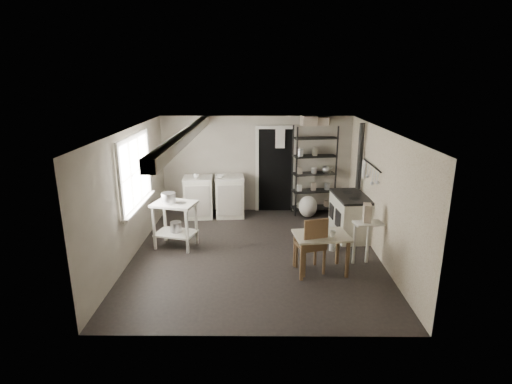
{
  "coord_description": "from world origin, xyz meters",
  "views": [
    {
      "loc": [
        0.05,
        -6.86,
        3.19
      ],
      "look_at": [
        0.0,
        0.3,
        1.1
      ],
      "focal_mm": 28.0,
      "sensor_mm": 36.0,
      "label": 1
    }
  ],
  "objects_px": {
    "prep_table": "(176,227)",
    "shelf_rack": "(314,175)",
    "stove": "(350,216)",
    "flour_sack": "(308,207)",
    "chair": "(311,244)",
    "base_cabinets": "(214,197)",
    "work_table": "(321,251)",
    "stockpot": "(169,200)"
  },
  "relations": [
    {
      "from": "base_cabinets",
      "to": "shelf_rack",
      "type": "relative_size",
      "value": 0.69
    },
    {
      "from": "stockpot",
      "to": "flour_sack",
      "type": "height_order",
      "value": "stockpot"
    },
    {
      "from": "prep_table",
      "to": "chair",
      "type": "distance_m",
      "value": 2.66
    },
    {
      "from": "chair",
      "to": "stove",
      "type": "bearing_deg",
      "value": 40.85
    },
    {
      "from": "stockpot",
      "to": "base_cabinets",
      "type": "bearing_deg",
      "value": 69.64
    },
    {
      "from": "prep_table",
      "to": "flour_sack",
      "type": "bearing_deg",
      "value": 31.79
    },
    {
      "from": "base_cabinets",
      "to": "flour_sack",
      "type": "xyz_separation_m",
      "value": [
        2.19,
        -0.07,
        -0.22
      ]
    },
    {
      "from": "prep_table",
      "to": "stove",
      "type": "height_order",
      "value": "stove"
    },
    {
      "from": "shelf_rack",
      "to": "work_table",
      "type": "height_order",
      "value": "shelf_rack"
    },
    {
      "from": "stockpot",
      "to": "chair",
      "type": "distance_m",
      "value": 2.79
    },
    {
      "from": "stockpot",
      "to": "work_table",
      "type": "height_order",
      "value": "stockpot"
    },
    {
      "from": "shelf_rack",
      "to": "flour_sack",
      "type": "bearing_deg",
      "value": -125.56
    },
    {
      "from": "prep_table",
      "to": "stockpot",
      "type": "height_order",
      "value": "stockpot"
    },
    {
      "from": "prep_table",
      "to": "flour_sack",
      "type": "distance_m",
      "value": 3.24
    },
    {
      "from": "base_cabinets",
      "to": "work_table",
      "type": "xyz_separation_m",
      "value": [
        2.08,
        -2.79,
        -0.08
      ]
    },
    {
      "from": "shelf_rack",
      "to": "chair",
      "type": "bearing_deg",
      "value": -108.64
    },
    {
      "from": "prep_table",
      "to": "stockpot",
      "type": "distance_m",
      "value": 0.55
    },
    {
      "from": "prep_table",
      "to": "shelf_rack",
      "type": "relative_size",
      "value": 0.42
    },
    {
      "from": "prep_table",
      "to": "stove",
      "type": "bearing_deg",
      "value": 9.25
    },
    {
      "from": "base_cabinets",
      "to": "stove",
      "type": "height_order",
      "value": "base_cabinets"
    },
    {
      "from": "shelf_rack",
      "to": "flour_sack",
      "type": "xyz_separation_m",
      "value": [
        -0.15,
        -0.32,
        -0.71
      ]
    },
    {
      "from": "base_cabinets",
      "to": "shelf_rack",
      "type": "bearing_deg",
      "value": 1.39
    },
    {
      "from": "prep_table",
      "to": "chair",
      "type": "relative_size",
      "value": 0.89
    },
    {
      "from": "prep_table",
      "to": "base_cabinets",
      "type": "relative_size",
      "value": 0.61
    },
    {
      "from": "stove",
      "to": "work_table",
      "type": "relative_size",
      "value": 1.26
    },
    {
      "from": "stockpot",
      "to": "prep_table",
      "type": "bearing_deg",
      "value": -3.43
    },
    {
      "from": "prep_table",
      "to": "shelf_rack",
      "type": "bearing_deg",
      "value": 34.95
    },
    {
      "from": "stockpot",
      "to": "stove",
      "type": "bearing_deg",
      "value": 8.9
    },
    {
      "from": "prep_table",
      "to": "work_table",
      "type": "xyz_separation_m",
      "value": [
        2.63,
        -1.02,
        -0.02
      ]
    },
    {
      "from": "prep_table",
      "to": "work_table",
      "type": "bearing_deg",
      "value": -21.15
    },
    {
      "from": "prep_table",
      "to": "work_table",
      "type": "height_order",
      "value": "prep_table"
    },
    {
      "from": "stove",
      "to": "stockpot",
      "type": "bearing_deg",
      "value": -176.0
    },
    {
      "from": "stockpot",
      "to": "stove",
      "type": "relative_size",
      "value": 0.26
    },
    {
      "from": "stockpot",
      "to": "work_table",
      "type": "bearing_deg",
      "value": -20.54
    },
    {
      "from": "prep_table",
      "to": "stockpot",
      "type": "relative_size",
      "value": 3.08
    },
    {
      "from": "stockpot",
      "to": "shelf_rack",
      "type": "relative_size",
      "value": 0.14
    },
    {
      "from": "stockpot",
      "to": "shelf_rack",
      "type": "xyz_separation_m",
      "value": [
        3.0,
        2.02,
        0.01
      ]
    },
    {
      "from": "stove",
      "to": "flour_sack",
      "type": "height_order",
      "value": "stove"
    },
    {
      "from": "base_cabinets",
      "to": "stove",
      "type": "relative_size",
      "value": 1.3
    },
    {
      "from": "stove",
      "to": "flour_sack",
      "type": "bearing_deg",
      "value": 117.33
    },
    {
      "from": "stove",
      "to": "chair",
      "type": "bearing_deg",
      "value": -127.65
    },
    {
      "from": "prep_table",
      "to": "base_cabinets",
      "type": "height_order",
      "value": "base_cabinets"
    }
  ]
}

